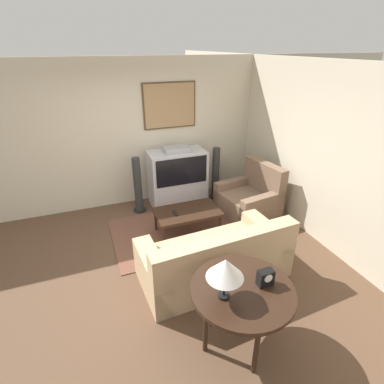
{
  "coord_description": "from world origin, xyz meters",
  "views": [
    {
      "loc": [
        -0.73,
        -3.37,
        2.88
      ],
      "look_at": [
        0.79,
        0.63,
        0.75
      ],
      "focal_mm": 28.0,
      "sensor_mm": 36.0,
      "label": 1
    }
  ],
  "objects": [
    {
      "name": "ground_plane",
      "position": [
        0.0,
        0.0,
        0.0
      ],
      "size": [
        12.0,
        12.0,
        0.0
      ],
      "primitive_type": "plane",
      "color": "brown"
    },
    {
      "name": "wall_back",
      "position": [
        0.01,
        2.13,
        1.36
      ],
      "size": [
        12.0,
        0.1,
        2.7
      ],
      "color": "beige",
      "rests_on": "ground_plane"
    },
    {
      "name": "wall_right",
      "position": [
        2.63,
        0.0,
        1.35
      ],
      "size": [
        0.06,
        12.0,
        2.7
      ],
      "color": "beige",
      "rests_on": "ground_plane"
    },
    {
      "name": "area_rug",
      "position": [
        0.69,
        0.71,
        0.01
      ],
      "size": [
        2.42,
        1.53,
        0.01
      ],
      "color": "brown",
      "rests_on": "ground_plane"
    },
    {
      "name": "tv",
      "position": [
        0.89,
        1.72,
        0.55
      ],
      "size": [
        1.08,
        0.58,
        1.16
      ],
      "color": "#B7B7BC",
      "rests_on": "ground_plane"
    },
    {
      "name": "couch",
      "position": [
        0.68,
        -0.51,
        0.3
      ],
      "size": [
        2.0,
        1.06,
        0.85
      ],
      "rotation": [
        0.0,
        0.0,
        3.2
      ],
      "color": "tan",
      "rests_on": "ground_plane"
    },
    {
      "name": "armchair",
      "position": [
        1.98,
        0.79,
        0.31
      ],
      "size": [
        1.01,
        1.07,
        0.98
      ],
      "rotation": [
        0.0,
        0.0,
        -1.42
      ],
      "color": "brown",
      "rests_on": "ground_plane"
    },
    {
      "name": "coffee_table",
      "position": [
        0.7,
        0.62,
        0.39
      ],
      "size": [
        1.05,
        0.62,
        0.43
      ],
      "color": "black",
      "rests_on": "ground_plane"
    },
    {
      "name": "console_table",
      "position": [
        0.48,
        -1.53,
        0.71
      ],
      "size": [
        1.01,
        1.01,
        0.78
      ],
      "color": "black",
      "rests_on": "ground_plane"
    },
    {
      "name": "table_lamp",
      "position": [
        0.27,
        -1.56,
        1.11
      ],
      "size": [
        0.34,
        0.34,
        0.43
      ],
      "color": "black",
      "rests_on": "console_table"
    },
    {
      "name": "mantel_clock",
      "position": [
        0.71,
        -1.56,
        0.86
      ],
      "size": [
        0.15,
        0.1,
        0.17
      ],
      "color": "black",
      "rests_on": "console_table"
    },
    {
      "name": "remote",
      "position": [
        0.48,
        0.6,
        0.44
      ],
      "size": [
        0.05,
        0.16,
        0.02
      ],
      "color": "black",
      "rests_on": "coffee_table"
    },
    {
      "name": "speaker_tower_left",
      "position": [
        0.1,
        1.66,
        0.51
      ],
      "size": [
        0.25,
        0.25,
        1.07
      ],
      "color": "black",
      "rests_on": "ground_plane"
    },
    {
      "name": "speaker_tower_right",
      "position": [
        1.68,
        1.66,
        0.51
      ],
      "size": [
        0.25,
        0.25,
        1.07
      ],
      "color": "black",
      "rests_on": "ground_plane"
    }
  ]
}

